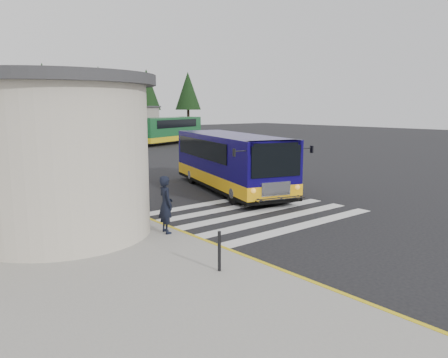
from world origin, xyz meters
TOP-DOWN VIEW (x-y plane):
  - ground at (0.00, 0.00)m, footprint 140.00×140.00m
  - curb_strip at (-4.05, 4.00)m, footprint 0.12×34.00m
  - crosswalk at (-0.50, -0.80)m, footprint 8.00×5.35m
  - depot_building at (6.00, 42.00)m, footprint 26.40×8.40m
  - tree_line at (6.29, 50.00)m, footprint 58.40×4.40m
  - transit_bus at (2.08, 3.31)m, footprint 5.40×9.91m
  - pedestrian_a at (-4.50, -1.37)m, footprint 0.54×0.72m
  - pedestrian_b at (-7.53, -1.63)m, footprint 0.96×0.98m
  - bollard at (-5.24, -4.93)m, footprint 0.08×0.08m
  - far_bus_a at (7.70, 32.10)m, footprint 9.32×6.17m
  - far_bus_b at (14.58, 28.87)m, footprint 10.03×6.24m

SIDE VIEW (x-z plane):
  - ground at x=0.00m, z-range 0.00..0.00m
  - crosswalk at x=-0.50m, z-range 0.00..0.01m
  - curb_strip at x=-4.05m, z-range 0.00..0.16m
  - bollard at x=-5.24m, z-range 0.15..1.13m
  - pedestrian_b at x=-7.53m, z-range 0.15..1.74m
  - pedestrian_a at x=-4.50m, z-range 0.15..1.95m
  - transit_bus at x=2.08m, z-range -0.06..2.66m
  - far_bus_a at x=7.70m, z-range 0.35..2.70m
  - far_bus_b at x=14.58m, z-range 0.38..2.89m
  - depot_building at x=6.00m, z-range 0.01..4.21m
  - tree_line at x=6.29m, z-range 1.77..11.77m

